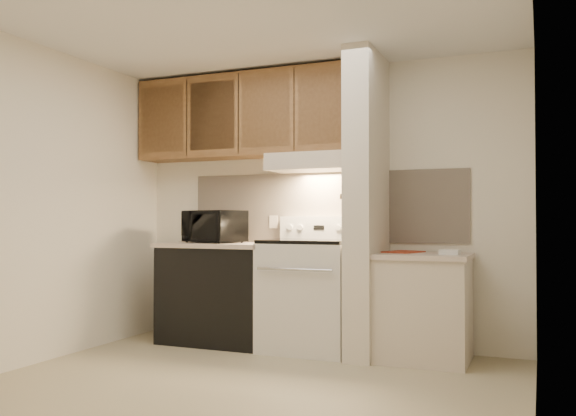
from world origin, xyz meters
The scene contains 50 objects.
floor centered at (0.00, 0.00, 0.00)m, with size 3.60×3.60×0.00m, color tan.
ceiling centered at (0.00, 0.00, 2.50)m, with size 3.60×3.60×0.00m, color white.
wall_back centered at (0.00, 1.50, 1.25)m, with size 3.60×0.02×2.50m, color white.
wall_left centered at (-1.80, 0.00, 1.25)m, with size 0.02×3.00×2.50m, color white.
wall_right centered at (1.80, 0.00, 1.25)m, with size 0.02×3.00×2.50m, color white.
backsplash centered at (0.00, 1.49, 1.24)m, with size 2.60×0.02×0.63m, color beige.
range_body centered at (0.00, 1.16, 0.46)m, with size 0.76×0.65×0.92m, color silver.
oven_window centered at (0.00, 0.84, 0.50)m, with size 0.50×0.01×0.30m, color black.
oven_handle centered at (0.00, 0.80, 0.72)m, with size 0.02×0.02×0.65m, color silver.
cooktop centered at (0.00, 1.16, 0.94)m, with size 0.74×0.64×0.03m, color black.
range_backguard centered at (0.00, 1.44, 1.05)m, with size 0.76×0.08×0.20m, color silver.
range_display centered at (0.00, 1.40, 1.05)m, with size 0.10×0.01×0.04m, color black.
range_knob_left_outer centered at (-0.28, 1.40, 1.05)m, with size 0.05×0.05×0.02m, color silver.
range_knob_left_inner centered at (-0.18, 1.40, 1.05)m, with size 0.05×0.05×0.02m, color silver.
range_knob_right_inner centered at (0.18, 1.40, 1.05)m, with size 0.05×0.05×0.02m, color silver.
range_knob_right_outer centered at (0.28, 1.40, 1.05)m, with size 0.05×0.05×0.02m, color silver.
dishwasher_front centered at (-0.88, 1.17, 0.43)m, with size 1.00×0.63×0.87m, color black.
left_countertop centered at (-0.88, 1.17, 0.89)m, with size 1.04×0.67×0.04m, color beige.
spoon_rest centered at (-1.05, 1.29, 0.92)m, with size 0.24×0.08×0.02m, color black.
teal_jar centered at (-1.23, 1.39, 0.97)m, with size 0.10×0.10×0.11m, color #226D61.
outlet centered at (-0.48, 1.48, 1.10)m, with size 0.08×0.01×0.12m, color beige.
microwave centered at (-0.93, 1.15, 1.06)m, with size 0.53×0.36×0.29m, color black.
partition_pillar centered at (0.51, 1.15, 1.25)m, with size 0.22×0.70×2.50m, color beige.
pillar_trim centered at (0.39, 1.15, 1.30)m, with size 0.01×0.70×0.04m, color brown.
knife_strip centered at (0.39, 1.10, 1.32)m, with size 0.02×0.42×0.04m, color black.
knife_blade_a centered at (0.38, 0.94, 1.22)m, with size 0.01×0.04×0.16m, color silver.
knife_handle_a centered at (0.38, 0.93, 1.37)m, with size 0.02×0.02×0.10m, color black.
knife_blade_b centered at (0.38, 1.03, 1.21)m, with size 0.01×0.04×0.18m, color silver.
knife_handle_b centered at (0.38, 1.03, 1.37)m, with size 0.02×0.02×0.10m, color black.
knife_blade_c centered at (0.38, 1.10, 1.20)m, with size 0.01×0.04×0.20m, color silver.
knife_handle_c centered at (0.38, 1.11, 1.37)m, with size 0.02×0.02×0.10m, color black.
knife_blade_d centered at (0.38, 1.19, 1.22)m, with size 0.01×0.04×0.16m, color silver.
knife_handle_d centered at (0.38, 1.17, 1.37)m, with size 0.02×0.02×0.10m, color black.
knife_blade_e centered at (0.38, 1.27, 1.21)m, with size 0.01×0.04×0.18m, color silver.
knife_handle_e centered at (0.38, 1.27, 1.37)m, with size 0.02×0.02×0.10m, color black.
oven_mitt centered at (0.38, 1.32, 1.19)m, with size 0.03×0.11×0.27m, color gray.
right_cab_base centered at (0.97, 1.15, 0.40)m, with size 0.70×0.60×0.81m, color beige.
right_countertop centered at (0.97, 1.15, 0.83)m, with size 0.74×0.64×0.04m, color beige.
red_folder centered at (0.79, 1.25, 0.86)m, with size 0.23×0.32×0.01m, color #AE3A21.
white_box centered at (1.19, 1.05, 0.87)m, with size 0.15×0.10×0.04m, color white.
range_hood centered at (0.00, 1.28, 1.62)m, with size 0.78×0.44×0.15m, color beige.
hood_lip centered at (0.00, 1.07, 1.58)m, with size 0.78×0.04×0.06m, color beige.
upper_cabinets centered at (-0.69, 1.32, 2.08)m, with size 2.18×0.33×0.77m, color brown.
cab_door_a centered at (-1.51, 1.17, 2.08)m, with size 0.46×0.01×0.63m, color brown.
cab_gap_a centered at (-1.23, 1.16, 2.08)m, with size 0.01×0.01×0.73m, color black.
cab_door_b centered at (-0.96, 1.17, 2.08)m, with size 0.46×0.01×0.63m, color brown.
cab_gap_b centered at (-0.69, 1.16, 2.08)m, with size 0.01×0.01×0.73m, color black.
cab_door_c centered at (-0.42, 1.17, 2.08)m, with size 0.46×0.01×0.63m, color brown.
cab_gap_c centered at (-0.14, 1.16, 2.08)m, with size 0.01×0.01×0.73m, color black.
cab_door_d centered at (0.13, 1.17, 2.08)m, with size 0.46×0.01×0.63m, color brown.
Camera 1 is at (1.84, -3.74, 1.12)m, focal length 38.00 mm.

